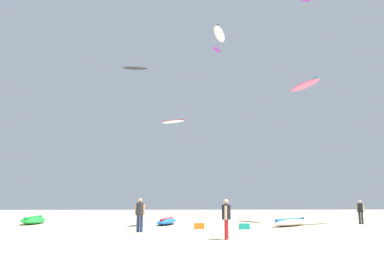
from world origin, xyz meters
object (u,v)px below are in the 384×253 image
kite_grounded_near (167,221)px  kite_aloft_5 (304,85)px  person_midground (360,210)px  kite_aloft_4 (173,122)px  cooler_box (199,226)px  person_foreground (226,216)px  gear_bag (244,226)px  kite_aloft_3 (219,34)px  kite_aloft_6 (217,50)px  person_left (140,212)px  kite_aloft_0 (135,68)px  kite_grounded_far (34,220)px  kite_grounded_mid (290,222)px

kite_grounded_near → kite_aloft_5: 14.82m
person_midground → kite_aloft_4: bearing=82.7°
person_midground → cooler_box: 11.83m
person_foreground → gear_bag: 6.21m
gear_bag → kite_aloft_3: kite_aloft_3 is taller
gear_bag → person_midground: bearing=27.7°
kite_aloft_3 → kite_grounded_near: bearing=146.8°
person_midground → kite_aloft_6: 30.35m
person_left → kite_aloft_0: bearing=30.1°
kite_grounded_far → kite_grounded_mid: bearing=-11.1°
kite_aloft_4 → kite_aloft_5: 17.24m
person_left → gear_bag: person_left is taller
kite_grounded_mid → kite_aloft_6: 31.40m
cooler_box → kite_aloft_3: 12.41m
person_foreground → kite_aloft_3: (0.76, 8.27, 11.39)m
kite_grounded_mid → kite_aloft_0: size_ratio=1.14×
kite_aloft_3 → kite_aloft_5: (7.13, 4.91, -1.99)m
cooler_box → kite_aloft_4: 23.02m
person_foreground → cooler_box: person_foreground is taller
person_foreground → kite_grounded_near: person_foreground is taller
person_foreground → gear_bag: person_foreground is taller
kite_aloft_3 → kite_aloft_6: (2.41, 24.22, 8.16)m
kite_grounded_mid → cooler_box: kite_grounded_mid is taller
person_midground → kite_grounded_far: size_ratio=0.36×
person_foreground → cooler_box: (-0.72, 6.35, -0.78)m
kite_grounded_near → kite_aloft_3: (3.35, -2.19, 12.12)m
kite_grounded_mid → kite_grounded_far: 17.02m
person_left → kite_aloft_3: bearing=-24.2°
cooler_box → person_foreground: bearing=-83.5°
person_foreground → kite_grounded_mid: (5.06, 8.57, -0.71)m
person_foreground → kite_aloft_0: size_ratio=0.49×
kite_aloft_0 → cooler_box: bearing=-76.9°
kite_aloft_0 → kite_aloft_3: kite_aloft_0 is taller
person_foreground → person_midground: bearing=58.0°
person_midground → kite_aloft_3: bearing=148.2°
kite_grounded_far → kite_aloft_4: bearing=58.5°
person_midground → kite_aloft_5: kite_aloft_5 is taller
person_left → kite_aloft_4: (1.55, 23.00, 9.06)m
kite_aloft_3 → kite_aloft_6: kite_aloft_6 is taller
kite_aloft_4 → person_foreground: bearing=-85.1°
kite_aloft_5 → kite_aloft_6: bearing=103.7°
kite_grounded_near → kite_aloft_6: bearing=75.3°
person_foreground → kite_aloft_5: (7.89, 13.18, 9.40)m
person_left → kite_grounded_far: bearing=68.6°
person_midground → kite_aloft_6: bearing=63.5°
person_foreground → gear_bag: bearing=86.5°
gear_bag → kite_aloft_5: kite_aloft_5 is taller
kite_aloft_3 → kite_aloft_5: bearing=34.6°
person_midground → kite_grounded_mid: size_ratio=0.42×
kite_grounded_near → kite_aloft_6: kite_aloft_6 is taller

